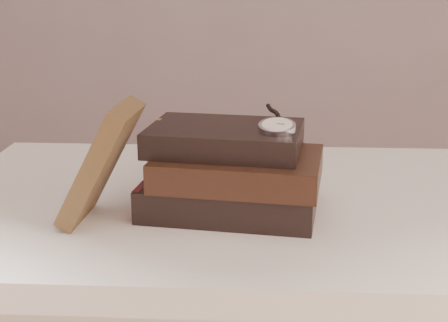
{
  "coord_description": "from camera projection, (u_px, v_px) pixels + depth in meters",
  "views": [
    {
      "loc": [
        -0.0,
        -0.6,
        1.1
      ],
      "look_at": [
        -0.05,
        0.3,
        0.82
      ],
      "focal_mm": 52.25,
      "sensor_mm": 36.0,
      "label": 1
    }
  ],
  "objects": [
    {
      "name": "table",
      "position": [
        259.0,
        252.0,
        1.04
      ],
      "size": [
        1.0,
        0.6,
        0.75
      ],
      "color": "white",
      "rests_on": "ground"
    },
    {
      "name": "book_stack",
      "position": [
        232.0,
        172.0,
        0.95
      ],
      "size": [
        0.27,
        0.21,
        0.13
      ],
      "color": "black",
      "rests_on": "table"
    },
    {
      "name": "journal",
      "position": [
        101.0,
        163.0,
        0.9
      ],
      "size": [
        0.11,
        0.12,
        0.17
      ],
      "primitive_type": "cube",
      "rotation": [
        0.0,
        0.49,
        -0.07
      ],
      "color": "#3E2B18",
      "rests_on": "table"
    },
    {
      "name": "pocket_watch",
      "position": [
        277.0,
        126.0,
        0.9
      ],
      "size": [
        0.06,
        0.16,
        0.02
      ],
      "color": "silver",
      "rests_on": "book_stack"
    },
    {
      "name": "eyeglasses",
      "position": [
        186.0,
        145.0,
        1.04
      ],
      "size": [
        0.12,
        0.13,
        0.05
      ],
      "color": "silver",
      "rests_on": "book_stack"
    }
  ]
}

